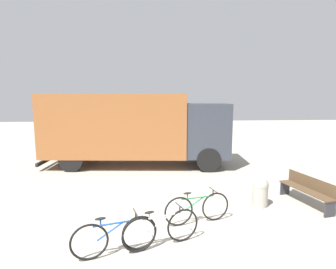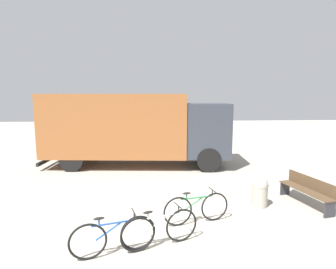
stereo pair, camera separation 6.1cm
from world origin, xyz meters
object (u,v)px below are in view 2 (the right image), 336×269
at_px(bicycle_far, 197,208).
at_px(bollard_near_bench, 260,191).
at_px(park_bench, 308,189).
at_px(delivery_truck, 134,126).
at_px(bicycle_near, 114,236).
at_px(bicycle_middle, 160,229).

relative_size(bicycle_far, bollard_near_bench, 1.97).
relative_size(park_bench, bicycle_far, 1.09).
xyz_separation_m(delivery_truck, park_bench, (5.43, -5.00, -1.39)).
relative_size(bicycle_near, bollard_near_bench, 1.95).
xyz_separation_m(bicycle_near, bicycle_middle, (0.96, 0.24, 0.00)).
relative_size(park_bench, bicycle_middle, 1.12).
xyz_separation_m(bicycle_near, bicycle_far, (1.91, 1.24, 0.00)).
distance_m(bicycle_near, bollard_near_bench, 4.51).
bearing_deg(bicycle_near, bollard_near_bench, 12.61).
relative_size(delivery_truck, bollard_near_bench, 9.81).
relative_size(delivery_truck, bicycle_near, 5.04).
distance_m(delivery_truck, bollard_near_bench, 6.54).
xyz_separation_m(bicycle_near, bollard_near_bench, (3.96, 2.17, 0.07)).
xyz_separation_m(bicycle_far, bollard_near_bench, (2.05, 0.93, 0.07)).
relative_size(bicycle_middle, bollard_near_bench, 1.91).
height_order(park_bench, bicycle_near, bicycle_near).
bearing_deg(bicycle_middle, bicycle_near, 174.09).
bearing_deg(bicycle_near, bicycle_middle, -2.09).
xyz_separation_m(delivery_truck, bicycle_near, (0.00, -7.18, -1.46)).
bearing_deg(bollard_near_bench, bicycle_middle, -147.28).
height_order(bicycle_near, bollard_near_bench, bollard_near_bench).
height_order(bicycle_near, bicycle_far, same).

